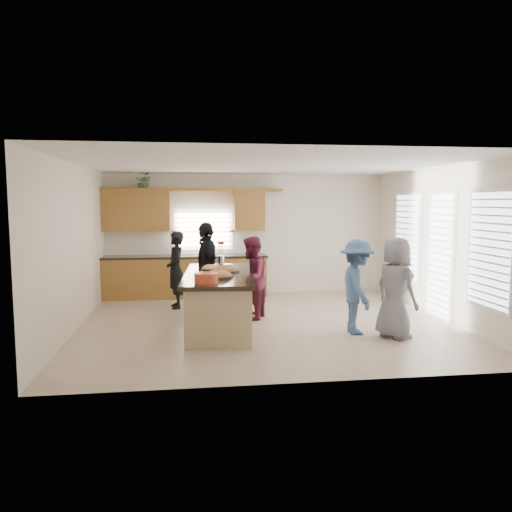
{
  "coord_description": "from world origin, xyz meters",
  "views": [
    {
      "loc": [
        -1.36,
        -8.63,
        2.15
      ],
      "look_at": [
        -0.1,
        0.52,
        1.15
      ],
      "focal_mm": 35.0,
      "sensor_mm": 36.0,
      "label": 1
    }
  ],
  "objects": [
    {
      "name": "right_wall_glazing",
      "position": [
        3.22,
        -0.13,
        1.34
      ],
      "size": [
        0.06,
        4.0,
        2.25
      ],
      "color": "white",
      "rests_on": "ground"
    },
    {
      "name": "woman_left_mid",
      "position": [
        -0.22,
        0.3,
        0.77
      ],
      "size": [
        0.82,
        0.91,
        1.53
      ],
      "primitive_type": "imported",
      "rotation": [
        0.0,
        0.0,
        -1.97
      ],
      "color": "maroon",
      "rests_on": "ground"
    },
    {
      "name": "woman_left_back",
      "position": [
        -1.61,
        1.51,
        0.78
      ],
      "size": [
        0.46,
        0.62,
        1.56
      ],
      "primitive_type": "imported",
      "rotation": [
        0.0,
        0.0,
        -1.41
      ],
      "color": "black",
      "rests_on": "ground"
    },
    {
      "name": "platter_back",
      "position": [
        -0.96,
        0.16,
        0.98
      ],
      "size": [
        0.35,
        0.35,
        0.14
      ],
      "color": "black",
      "rests_on": "island"
    },
    {
      "name": "room_shell",
      "position": [
        0.0,
        0.0,
        1.9
      ],
      "size": [
        6.52,
        6.02,
        2.81
      ],
      "color": "silver",
      "rests_on": "ground"
    },
    {
      "name": "woman_right_back",
      "position": [
        1.37,
        -0.89,
        0.78
      ],
      "size": [
        0.65,
        1.04,
        1.55
      ],
      "primitive_type": "imported",
      "rotation": [
        0.0,
        0.0,
        1.5
      ],
      "color": "#3E5D88",
      "rests_on": "ground"
    },
    {
      "name": "salad_bowl",
      "position": [
        -1.1,
        -1.26,
        1.03
      ],
      "size": [
        0.36,
        0.36,
        0.15
      ],
      "color": "#D34526",
      "rests_on": "island"
    },
    {
      "name": "flower_vase",
      "position": [
        -0.73,
        0.97,
        1.18
      ],
      "size": [
        0.14,
        0.14,
        0.45
      ],
      "color": "silver",
      "rests_on": "island"
    },
    {
      "name": "floor",
      "position": [
        0.0,
        0.0,
        0.0
      ],
      "size": [
        6.5,
        6.5,
        0.0
      ],
      "primitive_type": "plane",
      "color": "#CBB097",
      "rests_on": "ground"
    },
    {
      "name": "island",
      "position": [
        -0.85,
        -0.26,
        0.45
      ],
      "size": [
        1.35,
        2.78,
        0.95
      ],
      "rotation": [
        0.0,
        0.0,
        -0.08
      ],
      "color": "tan",
      "rests_on": "ground"
    },
    {
      "name": "woman_left_front",
      "position": [
        -1.02,
        0.79,
        0.89
      ],
      "size": [
        0.61,
        1.1,
        1.77
      ],
      "primitive_type": "imported",
      "rotation": [
        0.0,
        0.0,
        -1.39
      ],
      "color": "black",
      "rests_on": "ground"
    },
    {
      "name": "platter_front",
      "position": [
        -0.88,
        -0.73,
        0.98
      ],
      "size": [
        0.48,
        0.48,
        0.19
      ],
      "color": "black",
      "rests_on": "island"
    },
    {
      "name": "clear_cup",
      "position": [
        -0.62,
        -1.33,
        1.01
      ],
      "size": [
        0.09,
        0.09,
        0.11
      ],
      "primitive_type": "cylinder",
      "color": "white",
      "rests_on": "island"
    },
    {
      "name": "platter_mid",
      "position": [
        -0.69,
        -0.06,
        0.98
      ],
      "size": [
        0.44,
        0.44,
        0.18
      ],
      "color": "black",
      "rests_on": "island"
    },
    {
      "name": "potted_plant",
      "position": [
        -2.31,
        2.82,
        2.6
      ],
      "size": [
        0.43,
        0.39,
        0.4
      ],
      "primitive_type": "imported",
      "rotation": [
        0.0,
        0.0,
        -0.25
      ],
      "color": "#296628",
      "rests_on": "back_cabinetry"
    },
    {
      "name": "woman_right_front",
      "position": [
        1.88,
        -1.24,
        0.8
      ],
      "size": [
        0.76,
        0.91,
        1.6
      ],
      "primitive_type": "imported",
      "rotation": [
        0.0,
        0.0,
        1.94
      ],
      "color": "slate",
      "rests_on": "ground"
    },
    {
      "name": "plate_stack",
      "position": [
        -0.9,
        0.64,
        0.97
      ],
      "size": [
        0.25,
        0.25,
        0.05
      ],
      "primitive_type": "cylinder",
      "color": "#B992D4",
      "rests_on": "island"
    },
    {
      "name": "back_cabinetry",
      "position": [
        -1.47,
        2.73,
        0.91
      ],
      "size": [
        4.08,
        0.66,
        2.46
      ],
      "color": "brown",
      "rests_on": "ground"
    }
  ]
}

